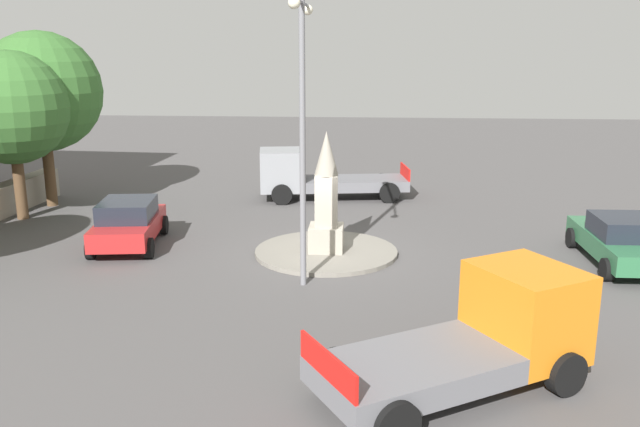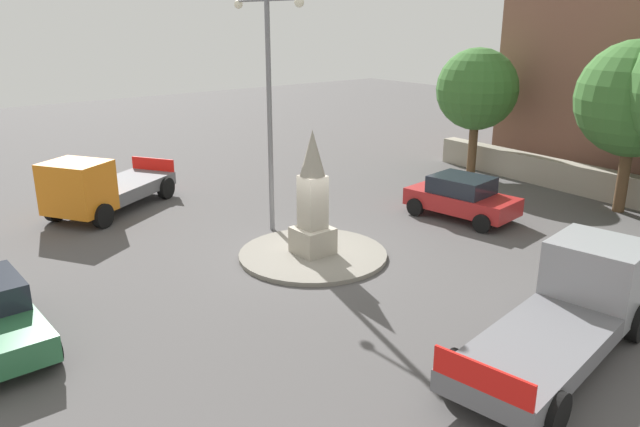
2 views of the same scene
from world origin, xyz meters
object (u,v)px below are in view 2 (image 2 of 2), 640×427
Objects in this scene: tree_far_corner at (477,90)px; streetlamp at (269,88)px; truck_orange_far_side at (99,188)px; monument at (313,202)px; car_red_passing at (461,197)px; tree_mid_cluster at (635,99)px; truck_grey_approaching at (572,307)px.

streetlamp is at bearing -86.05° from tree_far_corner.
truck_orange_far_side is 16.37m from tree_far_corner.
tree_far_corner is at bearing 93.95° from streetlamp.
truck_orange_far_side is 0.98× the size of tree_far_corner.
monument is 4.11m from streetlamp.
tree_far_corner is at bearing 125.01° from car_red_passing.
monument is 0.60× the size of tree_mid_cluster.
tree_mid_cluster is at bearing 60.58° from streetlamp.
monument is 7.71m from truck_grey_approaching.
tree_far_corner is (-3.95, 5.65, 3.01)m from car_red_passing.
monument reaches higher than truck_orange_far_side.
tree_mid_cluster reaches higher than truck_grey_approaching.
truck_grey_approaching is at bearing 16.28° from truck_orange_far_side.
truck_grey_approaching is (7.23, -5.32, 0.19)m from car_red_passing.
streetlamp reaches higher than tree_mid_cluster.
monument is at bearing -8.97° from streetlamp.
truck_orange_far_side is at bearing -156.45° from monument.
truck_grey_approaching reaches higher than car_red_passing.
monument is 8.75m from truck_orange_far_side.
monument is 6.46m from car_red_passing.
streetlamp is at bearing 171.03° from monument.
truck_orange_far_side is (-15.60, -4.55, 0.04)m from truck_grey_approaching.
tree_mid_cluster is at bearing 52.65° from truck_orange_far_side.
truck_orange_far_side is (-8.00, -3.49, -0.70)m from monument.
tree_far_corner is (-0.80, 11.59, -0.93)m from streetlamp.
truck_grey_approaching is at bearing 3.48° from streetlamp.
streetlamp reaches higher than car_red_passing.
truck_grey_approaching is 1.15× the size of truck_orange_far_side.
streetlamp is 1.26× the size of tree_mid_cluster.
truck_orange_far_side is at bearing -163.72° from truck_grey_approaching.
tree_mid_cluster reaches higher than car_red_passing.
truck_grey_approaching is at bearing -44.44° from tree_far_corner.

